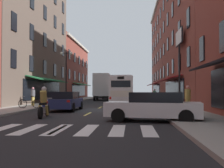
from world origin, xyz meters
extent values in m
cube|color=black|center=(0.00, 0.00, -0.05)|extent=(34.80, 80.00, 0.10)
cube|color=#DBCC4C|center=(0.00, -10.00, 0.00)|extent=(0.14, 2.40, 0.01)
cube|color=#DBCC4C|center=(0.00, -3.50, 0.00)|extent=(0.14, 2.40, 0.01)
cube|color=#DBCC4C|center=(0.00, 3.00, 0.00)|extent=(0.14, 2.40, 0.01)
cube|color=#DBCC4C|center=(0.00, 9.50, 0.00)|extent=(0.14, 2.40, 0.01)
cube|color=#DBCC4C|center=(0.00, 16.00, 0.00)|extent=(0.14, 2.40, 0.01)
cube|color=#DBCC4C|center=(0.00, 22.50, 0.00)|extent=(0.14, 2.40, 0.01)
cube|color=#DBCC4C|center=(0.00, 29.00, 0.00)|extent=(0.14, 2.40, 0.01)
cube|color=#DBCC4C|center=(0.00, 35.50, 0.00)|extent=(0.14, 2.40, 0.01)
cube|color=silver|center=(-2.20, -10.00, 0.00)|extent=(0.50, 2.80, 0.01)
cube|color=silver|center=(-1.10, -10.00, 0.00)|extent=(0.50, 2.80, 0.01)
cube|color=silver|center=(0.00, -10.00, 0.00)|extent=(0.50, 2.80, 0.01)
cube|color=silver|center=(1.10, -10.00, 0.00)|extent=(0.50, 2.80, 0.01)
cube|color=silver|center=(2.20, -10.00, 0.00)|extent=(0.50, 2.80, 0.01)
cube|color=silver|center=(3.30, -10.00, 0.00)|extent=(0.50, 2.80, 0.01)
cube|color=gray|center=(-5.90, 0.00, 0.07)|extent=(3.00, 80.00, 0.14)
cube|color=gray|center=(5.90, 0.00, 0.07)|extent=(3.00, 80.00, 0.14)
cube|color=brown|center=(-11.40, 10.00, 8.79)|extent=(8.00, 19.90, 17.58)
cube|color=black|center=(-7.36, 10.00, 1.55)|extent=(0.10, 12.00, 2.10)
cube|color=#1E6638|center=(-6.65, 10.00, 2.75)|extent=(1.38, 11.20, 0.44)
cube|color=black|center=(-7.36, 2.00, 4.20)|extent=(0.10, 1.00, 1.60)
cube|color=black|center=(-7.36, 6.00, 4.20)|extent=(0.10, 1.00, 1.60)
cube|color=black|center=(-7.36, 10.00, 4.20)|extent=(0.10, 1.00, 1.60)
cube|color=black|center=(-7.36, 14.00, 4.20)|extent=(0.10, 1.00, 1.60)
cube|color=black|center=(-7.36, 18.00, 4.20)|extent=(0.10, 1.00, 1.60)
cube|color=black|center=(-7.36, 2.00, 7.40)|extent=(0.10, 1.00, 1.60)
cube|color=black|center=(-7.36, 6.00, 7.40)|extent=(0.10, 1.00, 1.60)
cube|color=black|center=(-7.36, 10.00, 7.40)|extent=(0.10, 1.00, 1.60)
cube|color=black|center=(-7.36, 14.00, 7.40)|extent=(0.10, 1.00, 1.60)
cube|color=black|center=(-7.36, 18.00, 7.40)|extent=(0.10, 1.00, 1.60)
cube|color=black|center=(-7.36, 6.00, 10.60)|extent=(0.10, 1.00, 1.60)
cube|color=black|center=(-7.36, 10.00, 10.60)|extent=(0.10, 1.00, 1.60)
cube|color=black|center=(-7.36, 14.00, 10.60)|extent=(0.10, 1.00, 1.60)
cube|color=black|center=(-7.36, 18.00, 10.60)|extent=(0.10, 1.00, 1.60)
cube|color=black|center=(-7.36, 18.00, 13.80)|extent=(0.10, 1.00, 1.60)
cube|color=brown|center=(-11.40, 30.00, 5.41)|extent=(8.00, 19.90, 10.82)
cube|color=#B2AD9E|center=(-7.30, 30.00, 10.47)|extent=(0.44, 19.40, 0.40)
cube|color=black|center=(-7.36, 30.00, 1.55)|extent=(0.10, 12.00, 2.10)
cube|color=#1E6638|center=(-6.65, 30.00, 2.75)|extent=(1.38, 11.20, 0.44)
cube|color=black|center=(-7.36, 22.00, 4.20)|extent=(0.10, 1.00, 1.60)
cube|color=black|center=(-7.36, 26.00, 4.20)|extent=(0.10, 1.00, 1.60)
cube|color=black|center=(-7.36, 30.00, 4.20)|extent=(0.10, 1.00, 1.60)
cube|color=black|center=(-7.36, 34.00, 4.20)|extent=(0.10, 1.00, 1.60)
cube|color=black|center=(-7.36, 38.00, 4.20)|extent=(0.10, 1.00, 1.60)
cube|color=black|center=(-7.36, 22.00, 7.40)|extent=(0.10, 1.00, 1.60)
cube|color=black|center=(-7.36, 26.00, 7.40)|extent=(0.10, 1.00, 1.60)
cube|color=black|center=(-7.36, 30.00, 7.40)|extent=(0.10, 1.00, 1.60)
cube|color=black|center=(-7.36, 34.00, 7.40)|extent=(0.10, 1.00, 1.60)
cube|color=black|center=(-7.36, 38.00, 7.40)|extent=(0.10, 1.00, 1.60)
cube|color=black|center=(7.36, -6.00, 4.20)|extent=(0.10, 1.00, 1.60)
cube|color=black|center=(7.36, -2.00, 4.20)|extent=(0.10, 1.00, 1.60)
cube|color=brown|center=(11.40, 10.00, 8.67)|extent=(8.00, 19.90, 17.34)
cube|color=black|center=(7.36, 10.00, 1.55)|extent=(0.10, 12.00, 2.10)
cube|color=maroon|center=(6.65, 10.00, 2.75)|extent=(1.38, 11.20, 0.44)
cube|color=black|center=(7.36, 2.00, 4.20)|extent=(0.10, 1.00, 1.60)
cube|color=black|center=(7.36, 6.00, 4.20)|extent=(0.10, 1.00, 1.60)
cube|color=black|center=(7.36, 10.00, 4.20)|extent=(0.10, 1.00, 1.60)
cube|color=black|center=(7.36, 14.00, 4.20)|extent=(0.10, 1.00, 1.60)
cube|color=black|center=(7.36, 18.00, 4.20)|extent=(0.10, 1.00, 1.60)
cube|color=black|center=(7.36, 2.00, 7.40)|extent=(0.10, 1.00, 1.60)
cube|color=black|center=(7.36, 6.00, 7.40)|extent=(0.10, 1.00, 1.60)
cube|color=black|center=(7.36, 10.00, 7.40)|extent=(0.10, 1.00, 1.60)
cube|color=black|center=(7.36, 14.00, 7.40)|extent=(0.10, 1.00, 1.60)
cube|color=black|center=(7.36, 18.00, 7.40)|extent=(0.10, 1.00, 1.60)
cube|color=black|center=(7.36, 10.00, 10.60)|extent=(0.10, 1.00, 1.60)
cube|color=black|center=(7.36, 14.00, 10.60)|extent=(0.10, 1.00, 1.60)
cube|color=black|center=(7.36, 18.00, 10.60)|extent=(0.10, 1.00, 1.60)
cube|color=black|center=(7.36, 18.00, 13.80)|extent=(0.10, 1.00, 1.60)
cube|color=brown|center=(11.40, 30.00, 8.64)|extent=(8.00, 19.90, 17.28)
cube|color=#B2AD9E|center=(7.30, 30.00, 16.93)|extent=(0.44, 19.40, 0.40)
cube|color=black|center=(7.36, 30.00, 1.55)|extent=(0.10, 12.00, 2.10)
cube|color=maroon|center=(6.65, 30.00, 2.75)|extent=(1.38, 11.20, 0.44)
cube|color=black|center=(7.36, 22.00, 4.20)|extent=(0.10, 1.00, 1.60)
cube|color=black|center=(7.36, 26.00, 4.20)|extent=(0.10, 1.00, 1.60)
cube|color=black|center=(7.36, 30.00, 4.20)|extent=(0.10, 1.00, 1.60)
cube|color=black|center=(7.36, 34.00, 4.20)|extent=(0.10, 1.00, 1.60)
cube|color=black|center=(7.36, 38.00, 4.20)|extent=(0.10, 1.00, 1.60)
cube|color=black|center=(7.36, 22.00, 7.40)|extent=(0.10, 1.00, 1.60)
cube|color=black|center=(7.36, 26.00, 7.40)|extent=(0.10, 1.00, 1.60)
cube|color=black|center=(7.36, 30.00, 7.40)|extent=(0.10, 1.00, 1.60)
cube|color=black|center=(7.36, 34.00, 7.40)|extent=(0.10, 1.00, 1.60)
cube|color=black|center=(7.36, 38.00, 7.40)|extent=(0.10, 1.00, 1.60)
cube|color=black|center=(7.36, 22.00, 10.60)|extent=(0.10, 1.00, 1.60)
cube|color=black|center=(7.36, 26.00, 10.60)|extent=(0.10, 1.00, 1.60)
cube|color=black|center=(7.36, 30.00, 10.60)|extent=(0.10, 1.00, 1.60)
cube|color=black|center=(7.36, 34.00, 10.60)|extent=(0.10, 1.00, 1.60)
cube|color=black|center=(7.36, 38.00, 10.60)|extent=(0.10, 1.00, 1.60)
cube|color=black|center=(7.36, 22.00, 13.80)|extent=(0.10, 1.00, 1.60)
cube|color=black|center=(7.36, 26.00, 13.80)|extent=(0.10, 1.00, 1.60)
cube|color=black|center=(7.36, 30.00, 13.80)|extent=(0.10, 1.00, 1.60)
cube|color=black|center=(7.36, 34.00, 13.80)|extent=(0.10, 1.00, 1.60)
cube|color=black|center=(7.36, 38.00, 13.80)|extent=(0.10, 1.00, 1.60)
cylinder|color=black|center=(7.05, 4.42, 2.92)|extent=(0.18, 0.18, 5.55)
cylinder|color=black|center=(7.05, 4.42, 0.26)|extent=(0.40, 0.40, 0.24)
cube|color=black|center=(7.05, 4.42, 6.32)|extent=(0.10, 2.88, 1.42)
cube|color=white|center=(6.99, 4.42, 6.32)|extent=(0.04, 2.72, 1.26)
cube|color=white|center=(7.11, 4.42, 6.32)|extent=(0.04, 2.72, 1.26)
cube|color=white|center=(1.52, 13.85, 1.69)|extent=(2.69, 12.48, 2.68)
cube|color=silver|center=(1.52, 13.85, 3.09)|extent=(2.47, 11.28, 0.16)
cube|color=black|center=(1.52, 14.15, 1.88)|extent=(2.70, 10.08, 0.96)
cube|color=#19723F|center=(1.52, 13.85, 0.60)|extent=(2.71, 12.08, 0.36)
cube|color=black|center=(1.46, 20.03, 1.88)|extent=(2.25, 0.14, 1.10)
cube|color=black|center=(1.59, 7.66, 2.18)|extent=(2.05, 0.14, 0.70)
cube|color=silver|center=(1.59, 7.65, 1.15)|extent=(2.15, 0.12, 0.64)
cube|color=black|center=(1.59, 7.65, 2.81)|extent=(0.70, 0.11, 0.28)
cube|color=red|center=(0.50, 7.63, 0.70)|extent=(0.20, 0.08, 0.28)
cube|color=red|center=(2.69, 7.65, 0.70)|extent=(0.20, 0.08, 0.28)
cylinder|color=black|center=(0.30, 18.06, 0.50)|extent=(0.31, 1.00, 1.00)
cylinder|color=black|center=(2.65, 18.09, 0.50)|extent=(0.31, 1.00, 1.00)
cylinder|color=black|center=(0.39, 10.11, 0.50)|extent=(0.31, 1.00, 1.00)
cylinder|color=black|center=(2.74, 10.13, 0.50)|extent=(0.31, 1.00, 1.00)
cube|color=white|center=(-1.92, 24.05, 1.55)|extent=(2.36, 2.27, 2.40)
cube|color=black|center=(-1.95, 25.11, 2.40)|extent=(2.00, 0.16, 0.80)
cube|color=white|center=(-1.82, 20.43, 2.37)|extent=(2.55, 5.11, 3.35)
cube|color=#196633|center=(-0.60, 20.47, 2.54)|extent=(0.15, 3.02, 0.90)
cube|color=black|center=(-1.85, 21.53, 0.55)|extent=(2.10, 6.89, 0.24)
cylinder|color=black|center=(-3.02, 23.82, 0.45)|extent=(0.31, 0.91, 0.90)
cylinder|color=black|center=(-0.82, 23.88, 0.45)|extent=(0.31, 0.91, 0.90)
cylinder|color=black|center=(-2.89, 19.64, 0.45)|extent=(0.31, 0.91, 0.90)
cylinder|color=black|center=(-0.69, 19.71, 0.45)|extent=(0.31, 0.91, 0.90)
cube|color=#515154|center=(-1.85, 30.45, 0.57)|extent=(1.84, 4.58, 0.66)
cube|color=black|center=(-1.85, 30.26, 1.14)|extent=(1.66, 2.48, 0.55)
cube|color=red|center=(-2.54, 28.18, 0.80)|extent=(0.20, 0.06, 0.14)
cube|color=red|center=(-1.11, 28.19, 0.80)|extent=(0.20, 0.06, 0.14)
cylinder|color=black|center=(-2.72, 32.02, 0.32)|extent=(0.23, 0.64, 0.64)
cylinder|color=black|center=(-1.03, 32.04, 0.32)|extent=(0.23, 0.64, 0.64)
cylinder|color=black|center=(-2.68, 28.86, 0.32)|extent=(0.23, 0.64, 0.64)
cylinder|color=black|center=(-0.99, 28.88, 0.32)|extent=(0.23, 0.64, 0.64)
cube|color=silver|center=(3.71, -7.15, 0.57)|extent=(4.61, 2.61, 0.66)
cube|color=black|center=(3.88, -7.18, 1.12)|extent=(2.62, 2.08, 0.49)
cube|color=red|center=(5.69, -8.27, 0.80)|extent=(0.10, 0.21, 0.14)
cube|color=red|center=(5.97, -6.84, 0.80)|extent=(0.10, 0.21, 0.14)
cylinder|color=black|center=(2.10, -7.71, 0.32)|extent=(0.67, 0.34, 0.64)
cylinder|color=black|center=(2.43, -6.02, 0.32)|extent=(0.67, 0.34, 0.64)
cylinder|color=black|center=(5.00, -8.27, 0.32)|extent=(0.67, 0.34, 0.64)
cylinder|color=black|center=(5.32, -6.58, 0.32)|extent=(0.67, 0.34, 0.64)
cube|color=navy|center=(-2.14, -0.82, 0.55)|extent=(1.94, 4.42, 0.63)
cube|color=black|center=(-2.14, -0.99, 1.11)|extent=(1.76, 2.39, 0.54)
cube|color=red|center=(-2.88, -3.01, 0.77)|extent=(0.20, 0.06, 0.14)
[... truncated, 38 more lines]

